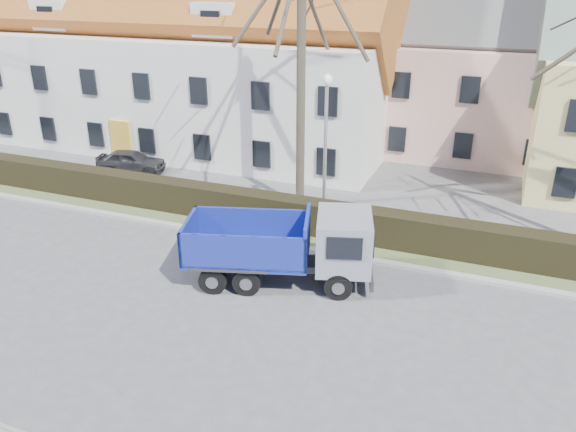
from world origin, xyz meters
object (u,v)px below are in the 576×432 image
at_px(dump_truck, 272,246).
at_px(parked_car_a, 131,161).
at_px(streetlight, 325,152).
at_px(cart_frame, 198,223).

distance_m(dump_truck, parked_car_a, 13.18).
height_order(streetlight, parked_car_a, streetlight).
bearing_deg(streetlight, dump_truck, -91.96).
relative_size(dump_truck, parked_car_a, 1.83).
xyz_separation_m(dump_truck, cart_frame, (-4.20, 2.47, -0.89)).
xyz_separation_m(streetlight, parked_car_a, (-11.04, 2.58, -2.44)).
bearing_deg(parked_car_a, streetlight, -118.19).
bearing_deg(dump_truck, cart_frame, 133.32).
xyz_separation_m(cart_frame, parked_car_a, (-6.67, 4.95, 0.22)).
distance_m(dump_truck, cart_frame, 4.96).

